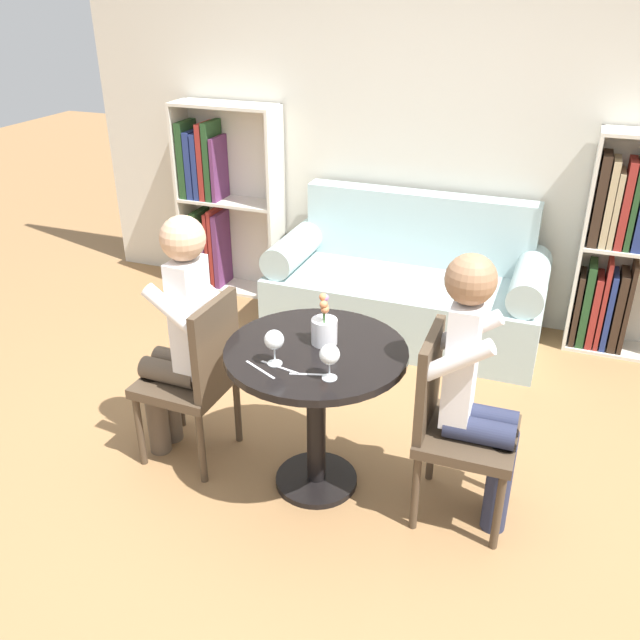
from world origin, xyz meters
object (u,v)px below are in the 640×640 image
(chair_right, at_px, (452,420))
(flower_vase, at_px, (324,328))
(bookshelf_right, at_px, (629,251))
(person_right, at_px, (477,387))
(wine_glass_right, at_px, (330,356))
(wine_glass_left, at_px, (274,341))
(chair_left, at_px, (197,373))
(couch, at_px, (406,290))
(person_left, at_px, (179,335))
(bookshelf_left, at_px, (219,203))

(chair_right, height_order, flower_vase, flower_vase)
(bookshelf_right, bearing_deg, person_right, -108.36)
(wine_glass_right, bearing_deg, chair_right, 28.38)
(bookshelf_right, distance_m, wine_glass_left, 2.61)
(wine_glass_right, distance_m, flower_vase, 0.30)
(bookshelf_right, bearing_deg, wine_glass_right, -118.88)
(chair_left, bearing_deg, chair_right, 94.30)
(couch, xyz_separation_m, bookshelf_right, (1.34, 0.26, 0.38))
(couch, distance_m, person_left, 1.89)
(wine_glass_left, bearing_deg, chair_left, 160.69)
(couch, xyz_separation_m, person_left, (-0.71, -1.71, 0.38))
(bookshelf_right, bearing_deg, flower_vase, -124.78)
(chair_left, distance_m, wine_glass_left, 0.65)
(person_left, bearing_deg, chair_right, 93.95)
(chair_left, relative_size, wine_glass_right, 5.80)
(person_left, bearing_deg, flower_vase, 96.72)
(person_left, xyz_separation_m, person_right, (1.41, 0.05, -0.01))
(bookshelf_right, height_order, wine_glass_left, bookshelf_right)
(couch, xyz_separation_m, chair_right, (0.62, -1.66, 0.18))
(chair_right, bearing_deg, bookshelf_left, 47.70)
(person_left, height_order, wine_glass_left, person_left)
(chair_left, distance_m, person_left, 0.21)
(couch, xyz_separation_m, flower_vase, (0.02, -1.65, 0.52))
(chair_left, height_order, person_right, person_right)
(chair_left, relative_size, chair_right, 1.00)
(bookshelf_right, xyz_separation_m, chair_right, (-0.72, -1.92, -0.19))
(couch, xyz_separation_m, wine_glass_left, (-0.12, -1.89, 0.55))
(bookshelf_left, relative_size, person_right, 1.12)
(person_left, distance_m, wine_glass_left, 0.64)
(bookshelf_left, relative_size, wine_glass_right, 9.18)
(couch, height_order, wine_glass_right, couch)
(flower_vase, bearing_deg, couch, 90.56)
(wine_glass_left, height_order, flower_vase, flower_vase)
(bookshelf_right, xyz_separation_m, wine_glass_left, (-1.46, -2.15, 0.18))
(couch, relative_size, bookshelf_right, 1.27)
(chair_right, distance_m, flower_vase, 0.69)
(bookshelf_left, bearing_deg, wine_glass_right, -52.11)
(wine_glass_right, bearing_deg, chair_left, 165.02)
(chair_left, xyz_separation_m, flower_vase, (0.64, 0.07, 0.34))
(chair_left, bearing_deg, person_right, 94.23)
(couch, distance_m, chair_right, 1.78)
(person_right, bearing_deg, couch, 22.20)
(bookshelf_right, height_order, person_left, bookshelf_right)
(person_right, xyz_separation_m, flower_vase, (-0.69, 0.01, 0.15))
(person_right, relative_size, wine_glass_left, 7.99)
(chair_right, relative_size, person_right, 0.71)
(person_left, bearing_deg, couch, 159.33)
(person_left, bearing_deg, wine_glass_right, 77.92)
(couch, relative_size, person_right, 1.43)
(chair_right, height_order, wine_glass_right, wine_glass_right)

